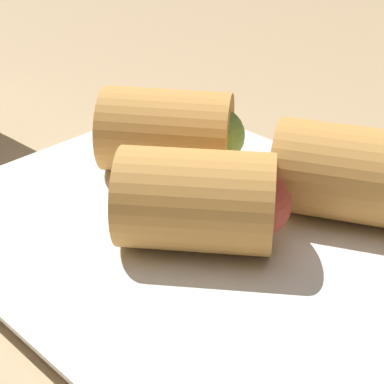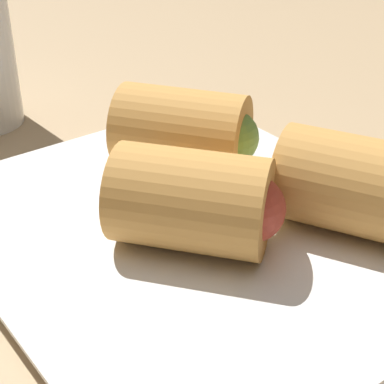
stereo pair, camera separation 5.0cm
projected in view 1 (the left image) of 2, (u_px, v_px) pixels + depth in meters
table_surface at (216, 249)px, 43.44cm from camera, size 180.00×140.00×2.00cm
serving_plate at (192, 234)px, 41.86cm from camera, size 31.95×26.81×1.50cm
roll_front_left at (174, 132)px, 46.27cm from camera, size 11.08×10.41×6.17cm
roll_front_right at (205, 201)px, 38.13cm from camera, size 11.06×10.55×6.17cm
roll_back_left at (356, 174)px, 40.90cm from camera, size 11.02×9.71×6.17cm
spoon at (359, 151)px, 52.31cm from camera, size 15.91×9.75×1.46cm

